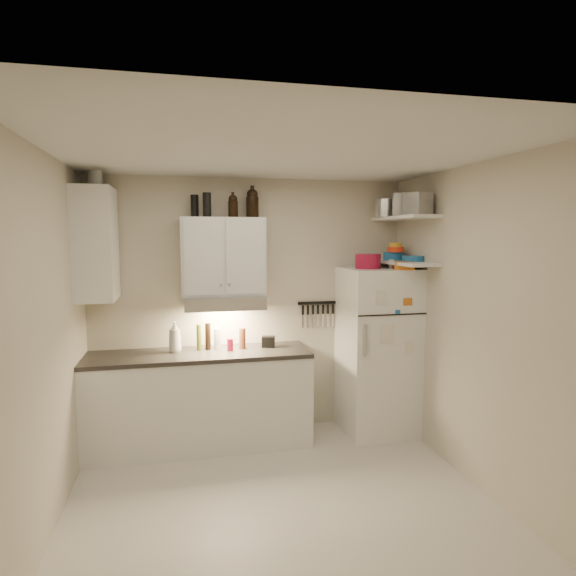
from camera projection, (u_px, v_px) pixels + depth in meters
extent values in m
cube|color=beige|center=(282.00, 506.00, 3.63)|extent=(3.20, 3.00, 0.02)
cube|color=silver|center=(281.00, 151.00, 3.35)|extent=(3.20, 3.00, 0.02)
cube|color=beige|center=(251.00, 307.00, 4.95)|extent=(3.20, 0.02, 2.60)
cube|color=beige|center=(40.00, 347.00, 3.13)|extent=(0.02, 3.00, 2.60)
cube|color=beige|center=(479.00, 327.00, 3.84)|extent=(0.02, 3.00, 2.60)
cube|color=white|center=(200.00, 401.00, 4.62)|extent=(2.10, 0.60, 0.88)
cube|color=#2D2A27|center=(199.00, 355.00, 4.57)|extent=(2.10, 0.62, 0.04)
cube|color=white|center=(223.00, 257.00, 4.66)|extent=(0.80, 0.33, 0.75)
cube|color=white|center=(96.00, 244.00, 4.27)|extent=(0.33, 0.55, 1.00)
cube|color=silver|center=(224.00, 302.00, 4.64)|extent=(0.76, 0.46, 0.12)
cube|color=white|center=(377.00, 351.00, 4.93)|extent=(0.70, 0.68, 1.70)
cube|color=white|center=(405.00, 218.00, 4.70)|extent=(0.30, 0.95, 0.03)
cube|color=white|center=(404.00, 263.00, 4.75)|extent=(0.30, 0.95, 0.03)
cube|color=black|center=(317.00, 303.00, 5.08)|extent=(0.42, 0.02, 0.03)
cylinder|color=maroon|center=(368.00, 261.00, 4.77)|extent=(0.32, 0.32, 0.15)
cube|color=orange|center=(404.00, 266.00, 4.66)|extent=(0.25, 0.28, 0.08)
cylinder|color=silver|center=(391.00, 264.00, 4.83)|extent=(0.06, 0.06, 0.09)
cylinder|color=silver|center=(386.00, 208.00, 4.92)|extent=(0.27, 0.27, 0.18)
cube|color=#AAAAAD|center=(404.00, 205.00, 4.60)|extent=(0.26, 0.25, 0.21)
cube|color=#AAAAAD|center=(418.00, 204.00, 4.40)|extent=(0.26, 0.26, 0.20)
cylinder|color=#1D60A0|center=(393.00, 256.00, 4.95)|extent=(0.21, 0.21, 0.09)
cylinder|color=red|center=(395.00, 249.00, 4.89)|extent=(0.17, 0.17, 0.05)
cylinder|color=gold|center=(396.00, 245.00, 4.88)|extent=(0.13, 0.13, 0.04)
cylinder|color=#1D60A0|center=(413.00, 259.00, 4.71)|extent=(0.27, 0.27, 0.05)
cylinder|color=black|center=(207.00, 205.00, 4.53)|extent=(0.10, 0.10, 0.23)
cylinder|color=black|center=(195.00, 206.00, 4.62)|extent=(0.08, 0.08, 0.22)
cylinder|color=silver|center=(95.00, 179.00, 4.27)|extent=(0.14, 0.14, 0.16)
imported|color=white|center=(175.00, 334.00, 4.57)|extent=(0.17, 0.17, 0.34)
cylinder|color=brown|center=(242.00, 338.00, 4.72)|extent=(0.07, 0.07, 0.20)
cylinder|color=#546318|center=(199.00, 337.00, 4.66)|extent=(0.06, 0.06, 0.25)
cylinder|color=black|center=(208.00, 336.00, 4.68)|extent=(0.06, 0.06, 0.26)
cylinder|color=silver|center=(218.00, 339.00, 4.70)|extent=(0.08, 0.08, 0.21)
cylinder|color=maroon|center=(230.00, 345.00, 4.64)|extent=(0.07, 0.07, 0.12)
cube|color=black|center=(268.00, 342.00, 4.79)|extent=(0.15, 0.12, 0.11)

